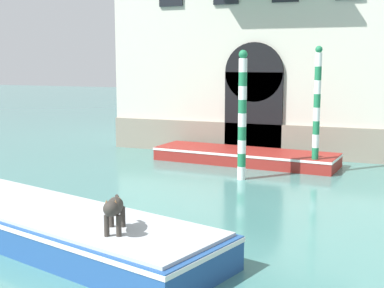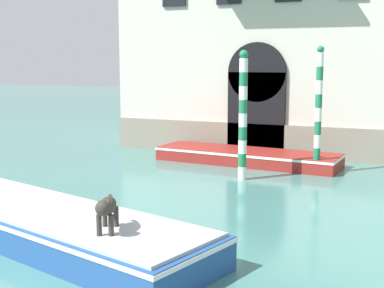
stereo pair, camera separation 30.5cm
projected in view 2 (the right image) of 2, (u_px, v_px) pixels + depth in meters
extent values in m
cube|color=gray|center=(284.00, 141.00, 19.47)|extent=(13.66, 0.16, 1.20)
cube|color=black|center=(256.00, 114.00, 19.72)|extent=(2.17, 0.14, 3.10)
cylinder|color=black|center=(257.00, 72.00, 19.47)|extent=(2.17, 0.14, 2.17)
cube|color=#234C8C|center=(44.00, 225.00, 10.62)|extent=(8.04, 4.15, 0.61)
cube|color=white|center=(44.00, 213.00, 10.58)|extent=(8.08, 4.19, 0.08)
cube|color=#B2B7BC|center=(44.00, 209.00, 10.57)|extent=(7.77, 3.93, 0.06)
cylinder|color=#332D28|center=(111.00, 225.00, 8.82)|extent=(0.09, 0.09, 0.36)
cylinder|color=#332D28|center=(99.00, 225.00, 8.82)|extent=(0.09, 0.09, 0.36)
cylinder|color=#332D28|center=(116.00, 216.00, 9.32)|extent=(0.09, 0.09, 0.36)
cylinder|color=#332D28|center=(105.00, 216.00, 9.32)|extent=(0.09, 0.09, 0.36)
ellipsoid|color=#332D28|center=(107.00, 206.00, 9.03)|extent=(0.50, 0.72, 0.28)
ellipsoid|color=brown|center=(108.00, 200.00, 9.12)|extent=(0.29, 0.35, 0.10)
sphere|color=#332D28|center=(103.00, 208.00, 8.66)|extent=(0.27, 0.27, 0.27)
cone|color=brown|center=(108.00, 202.00, 8.64)|extent=(0.08, 0.08, 0.11)
cone|color=brown|center=(99.00, 202.00, 8.64)|extent=(0.08, 0.08, 0.11)
cylinder|color=#332D28|center=(111.00, 198.00, 9.39)|extent=(0.14, 0.24, 0.19)
cube|color=maroon|center=(247.00, 157.00, 18.44)|extent=(6.44, 2.31, 0.46)
cube|color=white|center=(247.00, 152.00, 18.42)|extent=(6.47, 2.34, 0.08)
cube|color=#8C7251|center=(247.00, 157.00, 18.45)|extent=(3.57, 1.61, 0.42)
cylinder|color=white|center=(242.00, 173.00, 15.94)|extent=(0.25, 0.25, 0.40)
cylinder|color=#1E7247|center=(242.00, 160.00, 15.88)|extent=(0.25, 0.25, 0.40)
cylinder|color=white|center=(242.00, 147.00, 15.82)|extent=(0.25, 0.25, 0.40)
cylinder|color=#1E7247|center=(243.00, 133.00, 15.76)|extent=(0.25, 0.25, 0.40)
cylinder|color=white|center=(243.00, 120.00, 15.69)|extent=(0.25, 0.25, 0.40)
cylinder|color=#1E7247|center=(243.00, 106.00, 15.63)|extent=(0.25, 0.25, 0.40)
cylinder|color=white|center=(243.00, 93.00, 15.57)|extent=(0.25, 0.25, 0.40)
cylinder|color=#1E7247|center=(243.00, 79.00, 15.51)|extent=(0.25, 0.25, 0.40)
cylinder|color=white|center=(244.00, 65.00, 15.44)|extent=(0.25, 0.25, 0.40)
sphere|color=#1E7247|center=(244.00, 54.00, 15.40)|extent=(0.26, 0.26, 0.26)
cylinder|color=white|center=(316.00, 168.00, 16.69)|extent=(0.21, 0.21, 0.42)
cylinder|color=#1E7247|center=(317.00, 155.00, 16.62)|extent=(0.21, 0.21, 0.42)
cylinder|color=white|center=(317.00, 141.00, 16.55)|extent=(0.21, 0.21, 0.42)
cylinder|color=#1E7247|center=(318.00, 128.00, 16.49)|extent=(0.21, 0.21, 0.42)
cylinder|color=white|center=(318.00, 114.00, 16.42)|extent=(0.21, 0.21, 0.42)
cylinder|color=#1E7247|center=(319.00, 101.00, 16.36)|extent=(0.21, 0.21, 0.42)
cylinder|color=white|center=(319.00, 87.00, 16.29)|extent=(0.21, 0.21, 0.42)
cylinder|color=#1E7247|center=(320.00, 73.00, 16.23)|extent=(0.21, 0.21, 0.42)
cylinder|color=white|center=(320.00, 59.00, 16.16)|extent=(0.21, 0.21, 0.42)
sphere|color=#1E7247|center=(321.00, 49.00, 16.12)|extent=(0.22, 0.22, 0.22)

